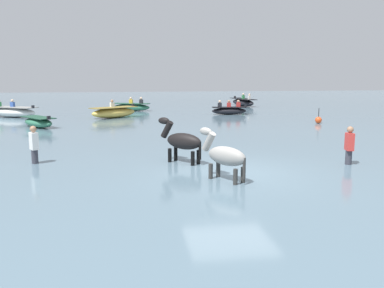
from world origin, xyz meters
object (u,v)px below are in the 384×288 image
Objects in this scene: horse_trailing_black at (182,142)px; boat_mid_channel at (243,102)px; boat_distant_west at (229,110)px; boat_distant_east at (131,107)px; person_onlooker_left at (349,151)px; horse_lead_grey at (225,157)px; boat_far_inshore at (12,112)px; person_onlooker_right at (34,150)px; boat_near_port at (38,122)px; channel_buoy at (318,120)px; boat_far_offshore at (114,112)px.

horse_trailing_black is 0.49× the size of boat_mid_channel.
boat_distant_east is at bearing 149.99° from boat_distant_west.
horse_trailing_black is at bearing 168.39° from person_onlooker_left.
boat_mid_channel reaches higher than boat_distant_west.
boat_far_inshore is (-9.95, 18.16, -0.27)m from horse_lead_grey.
horse_lead_grey is 21.73m from boat_distant_east.
person_onlooker_right is at bearing 151.46° from horse_lead_grey.
boat_mid_channel is at bearing 40.93° from boat_near_port.
boat_far_inshore is 2.27× the size of person_onlooker_left.
horse_trailing_black is 1.13× the size of person_onlooker_right.
boat_distant_west is 12.84m from boat_near_port.
boat_distant_east is 3.50× the size of channel_buoy.
boat_distant_east is at bearing 24.00° from boat_far_inshore.
boat_far_inshore is at bearing 115.61° from boat_near_port.
boat_distant_west is at bearing 89.25° from person_onlooker_left.
boat_near_port is (-14.69, -12.74, -0.06)m from boat_mid_channel.
horse_lead_grey is 18.32m from boat_distant_west.
boat_far_inshore is 1.45× the size of boat_near_port.
boat_near_port is 2.95× the size of channel_buoy.
person_onlooker_left is at bearing -9.53° from person_onlooker_right.
boat_far_offshore is at bearing 48.90° from boat_near_port.
horse_trailing_black is 19.30m from boat_distant_east.
boat_distant_east is 10.33m from boat_mid_channel.
boat_distant_west is at bearing 56.26° from person_onlooker_right.
boat_distant_west is (14.43, -0.41, -0.06)m from boat_far_inshore.
horse_lead_grey reaches higher than person_onlooker_left.
boat_far_offshore is at bearing 81.57° from person_onlooker_right.
horse_lead_grey is 1.09× the size of person_onlooker_right.
boat_far_offshore is 13.90m from person_onlooker_right.
boat_far_inshore reaches higher than boat_near_port.
horse_lead_grey reaches higher than boat_distant_east.
person_onlooker_left is 1.88× the size of channel_buoy.
channel_buoy is (8.24, 11.80, -0.42)m from horse_lead_grey.
boat_mid_channel is 1.52× the size of boat_distant_west.
boat_far_offshore is 1.07× the size of boat_distant_east.
channel_buoy is at bearing 32.95° from person_onlooker_right.
person_onlooker_left reaches higher than boat_distant_west.
boat_far_offshore is 1.27× the size of boat_near_port.
horse_trailing_black reaches higher than boat_mid_channel.
channel_buoy is (18.19, -6.36, -0.15)m from boat_far_inshore.
person_onlooker_right is (-3.22, -18.67, 0.13)m from boat_distant_east.
boat_distant_east is at bearing 94.09° from horse_trailing_black.
boat_distant_west is at bearing 71.00° from horse_trailing_black.
horse_trailing_black is 11.84m from boat_near_port.
person_onlooker_left is at bearing -63.58° from boat_far_offshore.
horse_trailing_black reaches higher than boat_far_inshore.
boat_near_port is at bearing 177.93° from channel_buoy.
boat_mid_channel is 25.66m from person_onlooker_right.
person_onlooker_right reaches higher than boat_far_offshore.
horse_trailing_black is 4.64m from person_onlooker_right.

